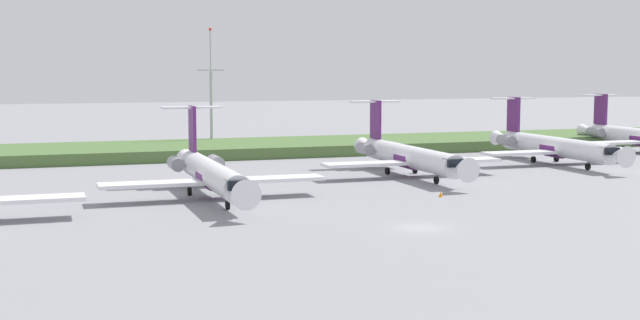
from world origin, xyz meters
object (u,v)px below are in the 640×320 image
object	(u,v)px
regional_jet_third	(211,173)
regional_jet_fifth	(553,146)
safety_cone_front_marker	(441,194)
antenna_mast	(211,99)
regional_jet_fourth	(407,155)

from	to	relation	value
regional_jet_third	regional_jet_fifth	bearing A→B (deg)	16.86
regional_jet_third	safety_cone_front_marker	bearing A→B (deg)	-18.01
regional_jet_third	regional_jet_fifth	size ratio (longest dim) A/B	1.00
safety_cone_front_marker	regional_jet_fifth	bearing A→B (deg)	38.42
antenna_mast	regional_jet_third	bearing A→B (deg)	-101.36
antenna_mast	safety_cone_front_marker	size ratio (longest dim) A/B	36.27
antenna_mast	regional_jet_fourth	bearing A→B (deg)	-69.38
regional_jet_fourth	safety_cone_front_marker	bearing A→B (deg)	-103.18
regional_jet_fourth	safety_cone_front_marker	distance (m)	17.66
regional_jet_fourth	safety_cone_front_marker	world-z (taller)	regional_jet_fourth
regional_jet_third	regional_jet_fourth	distance (m)	28.30
antenna_mast	safety_cone_front_marker	distance (m)	61.47
regional_jet_fourth	regional_jet_fifth	world-z (taller)	same
regional_jet_fourth	antenna_mast	world-z (taller)	antenna_mast
safety_cone_front_marker	regional_jet_third	bearing A→B (deg)	161.99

